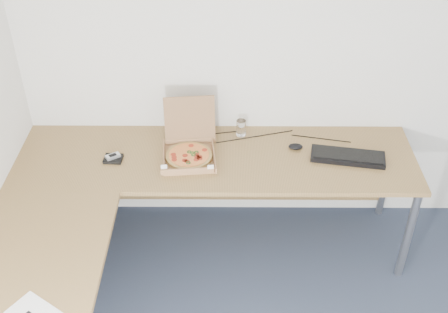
{
  "coord_description": "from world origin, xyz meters",
  "views": [
    {
      "loc": [
        -0.43,
        -1.45,
        2.83
      ],
      "look_at": [
        -0.45,
        1.28,
        0.82
      ],
      "focal_mm": 45.31,
      "sensor_mm": 36.0,
      "label": 1
    }
  ],
  "objects_px": {
    "desk": "(158,205)",
    "drinking_glass": "(241,128)",
    "wallet": "(113,159)",
    "pizza_box": "(189,152)",
    "keyboard": "(348,157)"
  },
  "relations": [
    {
      "from": "desk",
      "to": "pizza_box",
      "type": "height_order",
      "value": "pizza_box"
    },
    {
      "from": "desk",
      "to": "wallet",
      "type": "relative_size",
      "value": 22.27
    },
    {
      "from": "keyboard",
      "to": "drinking_glass",
      "type": "bearing_deg",
      "value": 168.33
    },
    {
      "from": "drinking_glass",
      "to": "wallet",
      "type": "bearing_deg",
      "value": -160.37
    },
    {
      "from": "desk",
      "to": "keyboard",
      "type": "bearing_deg",
      "value": 19.78
    },
    {
      "from": "drinking_glass",
      "to": "wallet",
      "type": "relative_size",
      "value": 0.98
    },
    {
      "from": "wallet",
      "to": "pizza_box",
      "type": "bearing_deg",
      "value": 7.74
    },
    {
      "from": "desk",
      "to": "drinking_glass",
      "type": "relative_size",
      "value": 22.82
    },
    {
      "from": "desk",
      "to": "wallet",
      "type": "bearing_deg",
      "value": 129.15
    },
    {
      "from": "drinking_glass",
      "to": "wallet",
      "type": "height_order",
      "value": "drinking_glass"
    },
    {
      "from": "drinking_glass",
      "to": "keyboard",
      "type": "relative_size",
      "value": 0.24
    },
    {
      "from": "pizza_box",
      "to": "drinking_glass",
      "type": "xyz_separation_m",
      "value": [
        0.33,
        0.25,
        0.02
      ]
    },
    {
      "from": "pizza_box",
      "to": "desk",
      "type": "bearing_deg",
      "value": -115.94
    },
    {
      "from": "keyboard",
      "to": "pizza_box",
      "type": "bearing_deg",
      "value": -170.58
    },
    {
      "from": "pizza_box",
      "to": "drinking_glass",
      "type": "distance_m",
      "value": 0.42
    }
  ]
}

